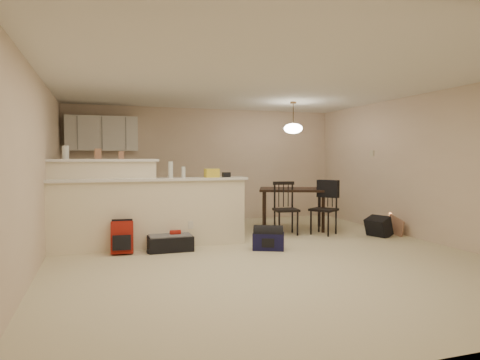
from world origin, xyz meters
name	(u,v)px	position (x,y,z in m)	size (l,w,h in m)	color
room	(261,169)	(0.00, 0.00, 1.25)	(7.00, 7.02, 2.50)	beige
breakfast_bar	(134,209)	(-1.76, 0.98, 0.61)	(3.08, 0.58, 1.39)	#F5E8C6
upper_cabinets	(102,134)	(-2.20, 3.32, 1.90)	(1.40, 0.34, 0.70)	white
kitchen_counter	(113,205)	(-2.00, 3.19, 0.45)	(1.80, 0.60, 0.90)	white
thermostat	(372,153)	(2.98, 1.55, 1.50)	(0.02, 0.12, 0.12)	beige
jar	(65,152)	(-2.74, 1.12, 1.49)	(0.10, 0.10, 0.20)	silver
cereal_box	(98,154)	(-2.27, 1.12, 1.47)	(0.10, 0.07, 0.16)	#A06E52
small_box	(121,155)	(-1.93, 1.12, 1.45)	(0.08, 0.06, 0.12)	#A06E52
bottle_a	(171,170)	(-1.19, 0.90, 1.22)	(0.07, 0.07, 0.26)	silver
bottle_b	(184,172)	(-0.98, 0.90, 1.18)	(0.06, 0.06, 0.18)	silver
bag_lump	(212,173)	(-0.52, 0.90, 1.16)	(0.22, 0.18, 0.14)	#A06E52
pouch	(226,175)	(-0.27, 0.90, 1.13)	(0.12, 0.10, 0.08)	#A06E52
dining_table	(293,193)	(1.35, 1.81, 0.71)	(1.52, 1.28, 0.80)	black
pendant_lamp	(293,128)	(1.35, 1.81, 1.99)	(0.36, 0.36, 0.62)	brown
dining_chair_near	(286,208)	(0.98, 1.30, 0.48)	(0.42, 0.40, 0.97)	black
dining_chair_far	(324,208)	(1.65, 1.10, 0.49)	(0.43, 0.41, 0.97)	black
suitcase	(170,243)	(-1.25, 0.61, 0.11)	(0.66, 0.43, 0.22)	black
red_backpack	(122,238)	(-1.95, 0.61, 0.24)	(0.32, 0.20, 0.47)	#9D1B11
navy_duffel	(268,241)	(0.19, 0.19, 0.13)	(0.47, 0.26, 0.26)	#111136
black_daypack	(378,227)	(2.48, 0.61, 0.17)	(0.39, 0.27, 0.34)	black
cardboard_sheet	(396,226)	(2.85, 0.61, 0.17)	(0.43, 0.02, 0.33)	#A06E52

